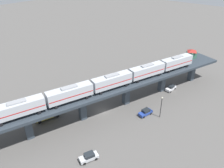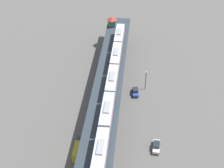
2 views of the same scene
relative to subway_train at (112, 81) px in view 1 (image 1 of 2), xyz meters
The scene contains 9 objects.
ground_plane 10.90m from the subway_train, 42.10° to the left, with size 400.00×400.00×0.00m, color #514F4C.
elevated_viaduct 4.54m from the subway_train, 40.14° to the left, with size 36.78×90.01×7.99m.
subway_train is the anchor object (origin of this frame).
signal_hut 37.22m from the subway_train, 102.38° to the right, with size 4.07×4.07×3.40m.
street_car_silver 21.59m from the subway_train, 114.64° to the left, with size 3.29×4.75×1.89m.
street_car_white 25.89m from the subway_train, 108.99° to the right, with size 2.24×4.54×1.89m.
street_car_blue 13.93m from the subway_train, 150.00° to the right, with size 2.74×4.69×1.89m.
delivery_truck 21.08m from the subway_train, 51.10° to the left, with size 4.24×7.54×3.20m.
street_lamp 15.66m from the subway_train, 151.40° to the right, with size 0.44×0.44×6.94m.
Camera 1 is at (-36.90, 38.89, 40.18)m, focal length 35.00 mm.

